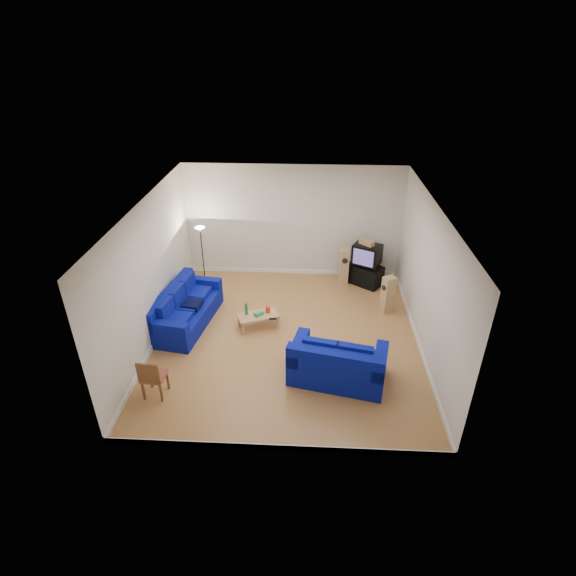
{
  "coord_description": "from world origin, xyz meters",
  "views": [
    {
      "loc": [
        0.46,
        -8.5,
        6.17
      ],
      "look_at": [
        0.0,
        0.4,
        1.1
      ],
      "focal_mm": 28.0,
      "sensor_mm": 36.0,
      "label": 1
    }
  ],
  "objects_px": {
    "sofa_loveseat": "(337,366)",
    "coffee_table": "(258,317)",
    "television": "(367,254)",
    "sofa_three_seat": "(184,311)",
    "tv_stand": "(365,275)"
  },
  "relations": [
    {
      "from": "sofa_three_seat",
      "to": "television",
      "type": "height_order",
      "value": "television"
    },
    {
      "from": "sofa_loveseat",
      "to": "tv_stand",
      "type": "distance_m",
      "value": 4.21
    },
    {
      "from": "sofa_loveseat",
      "to": "television",
      "type": "distance_m",
      "value": 4.2
    },
    {
      "from": "coffee_table",
      "to": "television",
      "type": "height_order",
      "value": "television"
    },
    {
      "from": "sofa_three_seat",
      "to": "tv_stand",
      "type": "height_order",
      "value": "sofa_three_seat"
    },
    {
      "from": "sofa_three_seat",
      "to": "tv_stand",
      "type": "relative_size",
      "value": 2.62
    },
    {
      "from": "tv_stand",
      "to": "television",
      "type": "relative_size",
      "value": 1.07
    },
    {
      "from": "sofa_loveseat",
      "to": "coffee_table",
      "type": "bearing_deg",
      "value": 147.31
    },
    {
      "from": "sofa_three_seat",
      "to": "television",
      "type": "distance_m",
      "value": 5.07
    },
    {
      "from": "sofa_three_seat",
      "to": "sofa_loveseat",
      "type": "xyz_separation_m",
      "value": [
        3.6,
        -1.89,
        0.02
      ]
    },
    {
      "from": "sofa_three_seat",
      "to": "coffee_table",
      "type": "distance_m",
      "value": 1.8
    },
    {
      "from": "sofa_three_seat",
      "to": "coffee_table",
      "type": "relative_size",
      "value": 2.34
    },
    {
      "from": "coffee_table",
      "to": "television",
      "type": "distance_m",
      "value": 3.61
    },
    {
      "from": "sofa_three_seat",
      "to": "television",
      "type": "xyz_separation_m",
      "value": [
        4.55,
        2.16,
        0.61
      ]
    },
    {
      "from": "sofa_three_seat",
      "to": "sofa_loveseat",
      "type": "distance_m",
      "value": 4.06
    }
  ]
}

